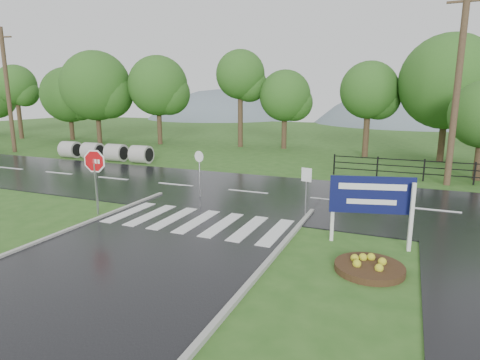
% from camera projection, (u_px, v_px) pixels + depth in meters
% --- Properties ---
extents(ground, '(120.00, 120.00, 0.00)m').
position_uv_depth(ground, '(101.00, 280.00, 10.04)').
color(ground, '#2E5A1E').
rests_on(ground, ground).
extents(main_road, '(90.00, 8.00, 0.04)m').
position_uv_depth(main_road, '(248.00, 192.00, 19.06)').
color(main_road, black).
rests_on(main_road, ground).
extents(walkway, '(2.20, 11.00, 0.04)m').
position_uv_depth(walkway, '(466.00, 273.00, 10.43)').
color(walkway, black).
rests_on(walkway, ground).
extents(crosswalk, '(6.50, 2.80, 0.02)m').
position_uv_depth(crosswalk, '(197.00, 221.00, 14.54)').
color(crosswalk, silver).
rests_on(crosswalk, ground).
extents(fence_west, '(9.58, 0.08, 1.20)m').
position_uv_depth(fence_west, '(424.00, 168.00, 21.39)').
color(fence_west, black).
rests_on(fence_west, ground).
extents(hills, '(102.00, 48.00, 48.00)m').
position_uv_depth(hills, '(381.00, 211.00, 70.58)').
color(hills, slate).
rests_on(hills, ground).
extents(treeline, '(83.20, 5.20, 10.00)m').
position_uv_depth(treeline, '(326.00, 154.00, 31.31)').
color(treeline, '#25561A').
rests_on(treeline, ground).
extents(culvert_pipes, '(7.60, 1.20, 1.20)m').
position_uv_depth(culvert_pipes, '(104.00, 152.00, 28.34)').
color(culvert_pipes, '#9E9B93').
rests_on(culvert_pipes, ground).
extents(stop_sign, '(1.19, 0.22, 2.70)m').
position_uv_depth(stop_sign, '(95.00, 167.00, 15.17)').
color(stop_sign, '#939399').
rests_on(stop_sign, ground).
extents(estate_billboard, '(2.43, 0.68, 2.18)m').
position_uv_depth(estate_billboard, '(372.00, 199.00, 12.06)').
color(estate_billboard, silver).
rests_on(estate_billboard, ground).
extents(flower_bed, '(1.81, 1.81, 0.36)m').
position_uv_depth(flower_bed, '(369.00, 266.00, 10.53)').
color(flower_bed, '#332111').
rests_on(flower_bed, ground).
extents(reg_sign_small, '(0.41, 0.13, 1.90)m').
position_uv_depth(reg_sign_small, '(306.00, 182.00, 14.96)').
color(reg_sign_small, '#939399').
rests_on(reg_sign_small, ground).
extents(reg_sign_round, '(0.49, 0.12, 2.12)m').
position_uv_depth(reg_sign_round, '(199.00, 168.00, 17.87)').
color(reg_sign_round, '#939399').
rests_on(reg_sign_round, ground).
extents(utility_pole_west, '(1.70, 0.45, 9.64)m').
position_uv_depth(utility_pole_west, '(8.00, 90.00, 31.54)').
color(utility_pole_west, '#473523').
rests_on(utility_pole_west, ground).
extents(utility_pole_east, '(1.71, 0.32, 9.62)m').
position_uv_depth(utility_pole_east, '(457.00, 88.00, 19.65)').
color(utility_pole_east, '#473523').
rests_on(utility_pole_east, ground).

